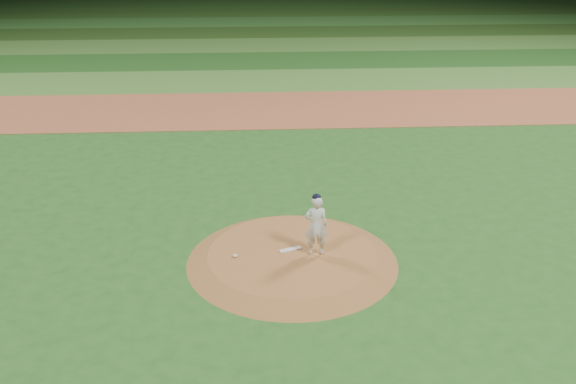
# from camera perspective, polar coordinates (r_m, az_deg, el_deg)

# --- Properties ---
(ground) EXTENTS (120.00, 120.00, 0.00)m
(ground) POSITION_cam_1_polar(r_m,az_deg,el_deg) (16.86, 0.38, -6.16)
(ground) COLOR #23541B
(ground) RESTS_ON ground
(infield_dirt_band) EXTENTS (70.00, 6.00, 0.02)m
(infield_dirt_band) POSITION_cam_1_polar(r_m,az_deg,el_deg) (29.81, -1.29, 7.37)
(infield_dirt_band) COLOR #9F5231
(infield_dirt_band) RESTS_ON ground
(outfield_stripe_0) EXTENTS (70.00, 5.00, 0.02)m
(outfield_stripe_0) POSITION_cam_1_polar(r_m,az_deg,el_deg) (35.12, -1.61, 9.89)
(outfield_stripe_0) COLOR #40762A
(outfield_stripe_0) RESTS_ON ground
(outfield_stripe_1) EXTENTS (70.00, 5.00, 0.02)m
(outfield_stripe_1) POSITION_cam_1_polar(r_m,az_deg,el_deg) (39.99, -1.83, 11.60)
(outfield_stripe_1) COLOR #1C4B18
(outfield_stripe_1) RESTS_ON ground
(outfield_stripe_2) EXTENTS (70.00, 5.00, 0.02)m
(outfield_stripe_2) POSITION_cam_1_polar(r_m,az_deg,el_deg) (44.89, -2.00, 12.94)
(outfield_stripe_2) COLOR #396926
(outfield_stripe_2) RESTS_ON ground
(outfield_stripe_3) EXTENTS (70.00, 5.00, 0.02)m
(outfield_stripe_3) POSITION_cam_1_polar(r_m,az_deg,el_deg) (49.81, -2.14, 14.01)
(outfield_stripe_3) COLOR #214315
(outfield_stripe_3) RESTS_ON ground
(outfield_stripe_4) EXTENTS (70.00, 5.00, 0.02)m
(outfield_stripe_4) POSITION_cam_1_polar(r_m,az_deg,el_deg) (54.75, -2.26, 14.90)
(outfield_stripe_4) COLOR #2B6424
(outfield_stripe_4) RESTS_ON ground
(outfield_stripe_5) EXTENTS (70.00, 5.00, 0.02)m
(outfield_stripe_5) POSITION_cam_1_polar(r_m,az_deg,el_deg) (59.69, -2.36, 15.63)
(outfield_stripe_5) COLOR #254E19
(outfield_stripe_5) RESTS_ON ground
(pitchers_mound) EXTENTS (5.50, 5.50, 0.25)m
(pitchers_mound) POSITION_cam_1_polar(r_m,az_deg,el_deg) (16.80, 0.38, -5.79)
(pitchers_mound) COLOR #965D2E
(pitchers_mound) RESTS_ON ground
(pitching_rubber) EXTENTS (0.62, 0.35, 0.03)m
(pitching_rubber) POSITION_cam_1_polar(r_m,az_deg,el_deg) (16.87, 0.22, -5.13)
(pitching_rubber) COLOR silver
(pitching_rubber) RESTS_ON pitchers_mound
(rosin_bag) EXTENTS (0.13, 0.13, 0.07)m
(rosin_bag) POSITION_cam_1_polar(r_m,az_deg,el_deg) (16.59, -4.73, -5.66)
(rosin_bag) COLOR silver
(rosin_bag) RESTS_ON pitchers_mound
(pitcher_on_mound) EXTENTS (0.60, 0.40, 1.69)m
(pitcher_on_mound) POSITION_cam_1_polar(r_m,az_deg,el_deg) (16.33, 2.51, -2.94)
(pitcher_on_mound) COLOR silver
(pitcher_on_mound) RESTS_ON pitchers_mound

